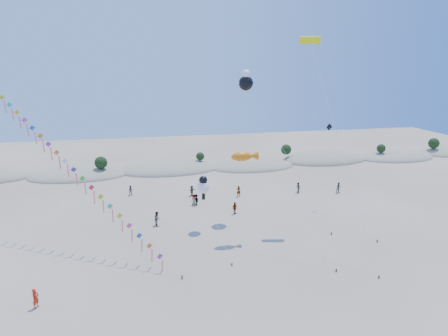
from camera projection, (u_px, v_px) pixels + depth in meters
ground at (213, 327)px, 28.12m from camera, size 160.00×160.00×0.00m
dune_ridge at (175, 169)px, 70.86m from camera, size 145.30×11.49×5.57m
kite_train at (41, 138)px, 40.45m from camera, size 26.18×23.71×22.61m
fish_kite at (245, 157)px, 40.69m from camera, size 8.17×10.00×9.99m
cartoon_kite_low at (203, 186)px, 43.76m from camera, size 2.06×10.02×6.62m
cartoon_kite_high at (246, 82)px, 46.08m from camera, size 9.07×10.23×18.56m
parafoil_kite at (311, 44)px, 42.47m from camera, size 2.70×15.52×22.24m
dark_kite at (341, 154)px, 48.18m from camera, size 1.00×12.88×11.49m
flyer_foreground at (36, 298)px, 30.18m from camera, size 0.62×0.73×1.71m
beachgoers at (221, 197)px, 53.64m from camera, size 32.17×12.88×1.78m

